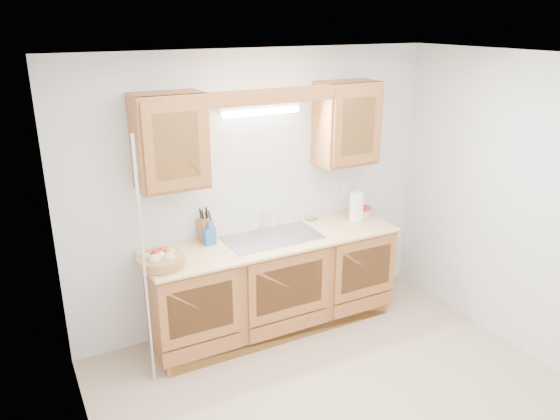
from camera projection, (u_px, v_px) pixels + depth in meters
room at (353, 250)px, 3.69m from camera, size 3.52×3.50×2.50m
base_cabinets at (273, 285)px, 4.96m from camera, size 2.20×0.60×0.86m
countertop at (273, 241)px, 4.80m from camera, size 2.30×0.63×0.04m
upper_cabinet_left at (170, 141)px, 4.25m from camera, size 0.55×0.33×0.75m
upper_cabinet_right at (346, 123)px, 4.98m from camera, size 0.55×0.33×0.75m
valance at (273, 96)px, 4.38m from camera, size 2.20×0.05×0.12m
fluorescent_fixture at (261, 110)px, 4.62m from camera, size 0.76×0.08×0.08m
sink at (272, 245)px, 4.84m from camera, size 0.84×0.46×0.36m
wire_shelf_pole at (144, 267)px, 4.03m from camera, size 0.03×0.03×2.00m
outlet_plate at (345, 187)px, 5.39m from camera, size 0.08×0.01×0.12m
fruit_basket at (161, 259)px, 4.26m from camera, size 0.50×0.50×0.12m
knife_block at (206, 229)px, 4.71m from camera, size 0.13×0.19×0.30m
orange_canister at (206, 230)px, 4.71m from camera, size 0.08×0.08×0.20m
soap_bottle at (209, 232)px, 4.65m from camera, size 0.10×0.11×0.22m
sponge at (312, 219)px, 5.24m from camera, size 0.11×0.08×0.02m
paper_towel at (356, 207)px, 5.17m from camera, size 0.16×0.16×0.33m
apple_bowl at (364, 212)px, 5.30m from camera, size 0.26×0.26×0.12m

